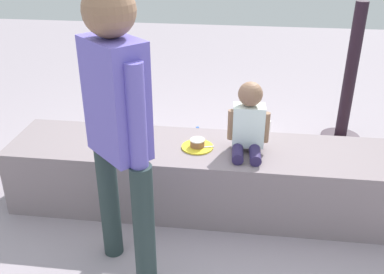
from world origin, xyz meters
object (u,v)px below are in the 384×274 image
at_px(child_seated, 249,122).
at_px(adult_standing, 118,117).
at_px(water_bottle_near_gift, 140,115).
at_px(cake_box_white, 253,131).
at_px(cake_plate, 197,145).
at_px(party_cup_red, 221,138).
at_px(water_bottle_far_side, 197,139).
at_px(handbag_black_leather, 254,146).
at_px(gift_bag, 369,164).

bearing_deg(child_seated, adult_standing, -133.75).
bearing_deg(water_bottle_near_gift, cake_box_white, -10.58).
height_order(cake_plate, cake_box_white, cake_plate).
distance_m(water_bottle_near_gift, party_cup_red, 0.93).
height_order(water_bottle_far_side, handbag_black_leather, handbag_black_leather).
relative_size(child_seated, adult_standing, 0.29).
bearing_deg(water_bottle_near_gift, child_seated, -51.47).
relative_size(adult_standing, cake_box_white, 5.54).
bearing_deg(gift_bag, adult_standing, -143.66).
bearing_deg(cake_plate, party_cup_red, 84.19).
relative_size(cake_plate, handbag_black_leather, 0.64).
height_order(water_bottle_far_side, party_cup_red, water_bottle_far_side).
bearing_deg(water_bottle_far_side, handbag_black_leather, -15.10).
distance_m(child_seated, handbag_black_leather, 0.93).
bearing_deg(adult_standing, party_cup_red, 75.76).
bearing_deg(handbag_black_leather, child_seated, -95.51).
height_order(gift_bag, water_bottle_near_gift, gift_bag).
bearing_deg(adult_standing, water_bottle_near_gift, 101.61).
bearing_deg(cake_plate, water_bottle_far_side, 96.63).
bearing_deg(cake_box_white, party_cup_red, -151.37).
distance_m(gift_bag, handbag_black_leather, 0.93).
bearing_deg(handbag_black_leather, adult_standing, -117.22).
distance_m(water_bottle_near_gift, handbag_black_leather, 1.33).
relative_size(water_bottle_near_gift, water_bottle_far_side, 0.87).
xyz_separation_m(party_cup_red, cake_box_white, (0.29, 0.16, 0.02)).
relative_size(child_seated, gift_bag, 1.38).
bearing_deg(cake_plate, adult_standing, -115.34).
height_order(gift_bag, water_bottle_far_side, gift_bag).
distance_m(water_bottle_near_gift, cake_box_white, 1.17).
relative_size(party_cup_red, handbag_black_leather, 0.32).
height_order(adult_standing, water_bottle_near_gift, adult_standing).
bearing_deg(cake_box_white, gift_bag, -35.57).
height_order(adult_standing, water_bottle_far_side, adult_standing).
height_order(adult_standing, cake_plate, adult_standing).
height_order(cake_plate, handbag_black_leather, cake_plate).
xyz_separation_m(child_seated, cake_box_white, (0.06, 1.16, -0.62)).
relative_size(gift_bag, cake_box_white, 1.17).
bearing_deg(child_seated, party_cup_red, 103.37).
bearing_deg(party_cup_red, child_seated, -76.63).
bearing_deg(handbag_black_leather, party_cup_red, 140.00).
height_order(adult_standing, party_cup_red, adult_standing).
xyz_separation_m(adult_standing, cake_box_white, (0.72, 1.86, -0.93)).
xyz_separation_m(child_seated, water_bottle_near_gift, (-1.09, 1.37, -0.61)).
xyz_separation_m(water_bottle_near_gift, water_bottle_far_side, (0.65, -0.49, 0.01)).
bearing_deg(gift_bag, cake_plate, -158.72).
xyz_separation_m(water_bottle_near_gift, cake_box_white, (1.15, -0.21, -0.01)).
distance_m(cake_plate, gift_bag, 1.44).
bearing_deg(water_bottle_far_side, cake_box_white, 29.42).
xyz_separation_m(adult_standing, cake_plate, (0.33, 0.69, -0.50)).
bearing_deg(water_bottle_near_gift, gift_bag, -22.82).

